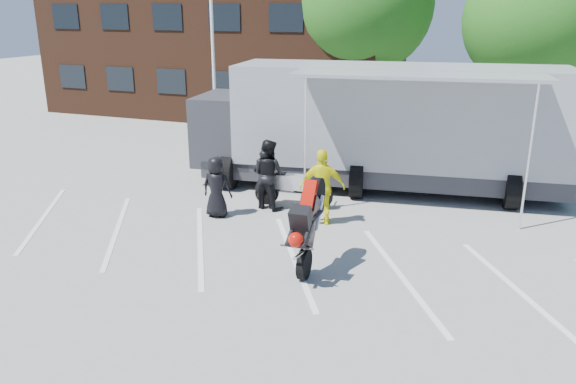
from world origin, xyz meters
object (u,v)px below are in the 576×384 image
Objects in this scene: spectator_leather_a at (217,187)px; stunt_bike_rider at (314,265)px; flagpole at (218,17)px; tree_mid at (534,20)px; spectator_leather_c at (268,174)px; transporter_truck at (378,187)px; tree_left at (365,4)px; spectator_leather_b at (264,179)px; spectator_hivis at (322,187)px; parked_motorcycle at (293,206)px.

stunt_bike_rider is at bearing 145.37° from spectator_leather_a.
flagpole reaches higher than spectator_leather_a.
tree_mid is 4.65× the size of spectator_leather_a.
tree_mid is 3.91× the size of spectator_leather_c.
transporter_truck reaches higher than stunt_bike_rider.
spectator_leather_c is at bearing -121.02° from tree_mid.
spectator_leather_b is at bearing -88.77° from tree_left.
flagpole is at bearing -156.03° from tree_mid.
spectator_leather_c reaches higher than stunt_bike_rider.
spectator_leather_c is at bearing -156.54° from spectator_leather_b.
tree_left is 5.10× the size of spectator_leather_b.
spectator_hivis reaches higher than transporter_truck.
spectator_leather_c is (-2.37, 3.09, 0.98)m from stunt_bike_rider.
tree_left is 4.35× the size of spectator_hivis.
parked_motorcycle is (5.21, -5.70, -5.05)m from flagpole.
spectator_leather_b is at bearing 54.03° from spectator_leather_c.
spectator_leather_a is 1.52m from spectator_leather_c.
tree_left reaches higher than spectator_hivis.
spectator_leather_a is at bearing 147.85° from stunt_bike_rider.
transporter_truck is at bearing -23.51° from flagpole.
tree_left reaches higher than parked_motorcycle.
tree_mid is 3.36× the size of parked_motorcycle.
flagpole is 3.50× the size of parked_motorcycle.
parked_motorcycle is at bearing 114.93° from stunt_bike_rider.
spectator_leather_b is (4.50, -6.14, -4.21)m from flagpole.
spectator_hivis is (1.17, -1.02, 0.99)m from parked_motorcycle.
spectator_leather_b is (-2.46, 3.02, 0.85)m from stunt_bike_rider.
tree_mid is at bearing -126.71° from spectator_leather_a.
spectator_leather_b is (-0.70, -0.43, 0.85)m from parked_motorcycle.
tree_left is at bearing 99.46° from transporter_truck.
stunt_bike_rider is at bearing -79.83° from tree_left.
flagpole reaches higher than transporter_truck.
stunt_bike_rider is at bearing 113.50° from spectator_leather_b.
spectator_leather_a reaches higher than parked_motorcycle.
parked_motorcycle is 3.87m from stunt_bike_rider.
spectator_leather_a is (3.57, -7.18, -4.23)m from flagpole.
spectator_hivis reaches higher than spectator_leather_a.
transporter_truck is 3.84m from spectator_hivis.
spectator_leather_c is (-6.65, -11.07, -3.96)m from tree_mid.
spectator_leather_c is at bearing 125.51° from stunt_bike_rider.
transporter_truck is (2.82, -9.07, -5.57)m from tree_left.
spectator_leather_c is at bearing -36.91° from spectator_hivis.
spectator_leather_b reaches higher than spectator_leather_a.
flagpole is 9.22m from transporter_truck.
flagpole is 3.66× the size of stunt_bike_rider.
tree_mid is at bearing 71.16° from stunt_bike_rider.
spectator_hivis is (1.87, -0.58, 0.15)m from spectator_leather_b.
spectator_leather_a is (-3.40, 1.97, 0.83)m from stunt_bike_rider.
tree_left reaches higher than spectator_leather_b.
transporter_truck reaches higher than spectator_leather_b.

